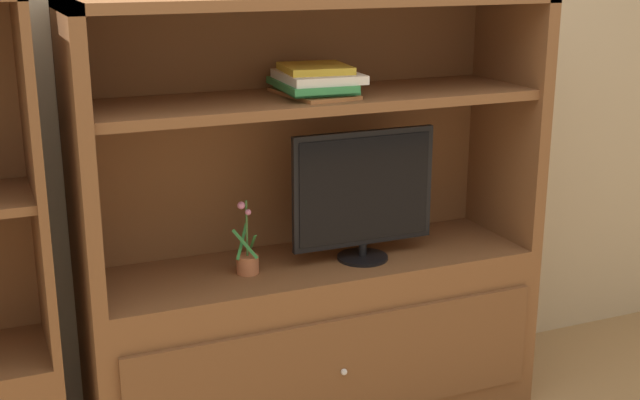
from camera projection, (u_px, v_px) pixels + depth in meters
name	position (u px, v px, depth m)	size (l,w,h in m)	color
painted_rear_wall	(280.00, 56.00, 3.30)	(6.00, 0.10, 2.80)	tan
media_console	(314.00, 297.00, 3.24)	(1.72, 0.53, 1.65)	brown
tv_monitor	(364.00, 193.00, 3.13)	(0.56, 0.19, 0.49)	black
potted_plant	(247.00, 259.00, 3.05)	(0.09, 0.12, 0.27)	#B26642
magazine_stack	(315.00, 81.00, 3.00)	(0.29, 0.35, 0.11)	#A56638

